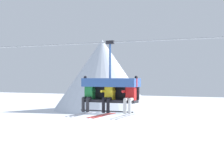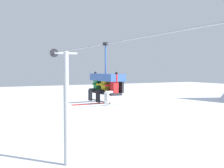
{
  "view_description": "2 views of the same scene",
  "coord_description": "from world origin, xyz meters",
  "px_view_note": "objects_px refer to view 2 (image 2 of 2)",
  "views": [
    {
      "loc": [
        5.32,
        -11.76,
        6.35
      ],
      "look_at": [
        0.46,
        -0.9,
        6.11
      ],
      "focal_mm": 55.0,
      "sensor_mm": 36.0,
      "label": 1
    },
    {
      "loc": [
        10.89,
        -6.18,
        6.48
      ],
      "look_at": [
        0.59,
        -0.63,
        5.88
      ],
      "focal_mm": 45.0,
      "sensor_mm": 36.0,
      "label": 2
    }
  ],
  "objects_px": {
    "chairlift_chair": "(107,81)",
    "skier_green": "(95,86)",
    "lift_tower_near": "(66,105)",
    "skier_red": "(112,88)",
    "skier_yellow": "(102,88)"
  },
  "relations": [
    {
      "from": "skier_green",
      "to": "skier_yellow",
      "type": "xyz_separation_m",
      "value": [
        0.8,
        -0.01,
        -0.02
      ]
    },
    {
      "from": "lift_tower_near",
      "to": "skier_green",
      "type": "relative_size",
      "value": 4.62
    },
    {
      "from": "lift_tower_near",
      "to": "chairlift_chair",
      "type": "xyz_separation_m",
      "value": [
        7.4,
        -0.71,
        1.93
      ]
    },
    {
      "from": "chairlift_chair",
      "to": "skier_red",
      "type": "relative_size",
      "value": 1.45
    },
    {
      "from": "skier_green",
      "to": "skier_red",
      "type": "bearing_deg",
      "value": 0.0
    },
    {
      "from": "skier_green",
      "to": "skier_red",
      "type": "xyz_separation_m",
      "value": [
        1.59,
        0.0,
        0.0
      ]
    },
    {
      "from": "chairlift_chair",
      "to": "skier_green",
      "type": "relative_size",
      "value": 1.45
    },
    {
      "from": "skier_yellow",
      "to": "skier_red",
      "type": "relative_size",
      "value": 1.0
    },
    {
      "from": "lift_tower_near",
      "to": "skier_red",
      "type": "distance_m",
      "value": 8.42
    },
    {
      "from": "skier_yellow",
      "to": "lift_tower_near",
      "type": "bearing_deg",
      "value": 172.85
    },
    {
      "from": "lift_tower_near",
      "to": "skier_green",
      "type": "distance_m",
      "value": 6.87
    },
    {
      "from": "skier_yellow",
      "to": "skier_red",
      "type": "distance_m",
      "value": 0.8
    },
    {
      "from": "skier_yellow",
      "to": "skier_red",
      "type": "height_order",
      "value": "skier_red"
    },
    {
      "from": "chairlift_chair",
      "to": "lift_tower_near",
      "type": "bearing_deg",
      "value": 174.54
    },
    {
      "from": "chairlift_chair",
      "to": "skier_green",
      "type": "height_order",
      "value": "chairlift_chair"
    }
  ]
}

